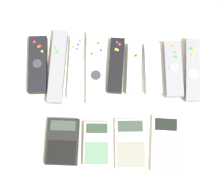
{
  "coord_description": "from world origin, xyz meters",
  "views": [
    {
      "loc": [
        0.0,
        -0.23,
        1.05
      ],
      "look_at": [
        0.0,
        0.03,
        0.01
      ],
      "focal_mm": 60.0,
      "sensor_mm": 36.0,
      "label": 1
    }
  ],
  "objects_px": {
    "remote_6": "(151,69)",
    "calculator_3": "(164,143)",
    "remote_3": "(95,67)",
    "calculator_0": "(61,142)",
    "remote_4": "(115,65)",
    "calculator_1": "(95,143)",
    "remote_5": "(133,69)",
    "remote_7": "(172,69)",
    "remote_0": "(37,65)",
    "remote_1": "(56,67)",
    "remote_8": "(191,70)",
    "remote_2": "(75,67)",
    "calculator_2": "(129,143)"
  },
  "relations": [
    {
      "from": "remote_6",
      "to": "calculator_3",
      "type": "relative_size",
      "value": 0.97
    },
    {
      "from": "remote_3",
      "to": "calculator_0",
      "type": "bearing_deg",
      "value": -113.37
    },
    {
      "from": "remote_4",
      "to": "calculator_1",
      "type": "height_order",
      "value": "remote_4"
    },
    {
      "from": "remote_5",
      "to": "remote_6",
      "type": "xyz_separation_m",
      "value": [
        0.05,
        0.0,
        0.0
      ]
    },
    {
      "from": "remote_7",
      "to": "calculator_1",
      "type": "xyz_separation_m",
      "value": [
        -0.22,
        -0.22,
        -0.0
      ]
    },
    {
      "from": "remote_0",
      "to": "remote_1",
      "type": "xyz_separation_m",
      "value": [
        0.06,
        -0.0,
        0.0
      ]
    },
    {
      "from": "remote_1",
      "to": "remote_5",
      "type": "relative_size",
      "value": 1.46
    },
    {
      "from": "remote_1",
      "to": "calculator_1",
      "type": "xyz_separation_m",
      "value": [
        0.12,
        -0.22,
        -0.0
      ]
    },
    {
      "from": "remote_4",
      "to": "remote_8",
      "type": "height_order",
      "value": "remote_8"
    },
    {
      "from": "remote_0",
      "to": "remote_5",
      "type": "distance_m",
      "value": 0.28
    },
    {
      "from": "remote_3",
      "to": "calculator_0",
      "type": "height_order",
      "value": "remote_3"
    },
    {
      "from": "remote_6",
      "to": "remote_4",
      "type": "bearing_deg",
      "value": 173.06
    },
    {
      "from": "remote_3",
      "to": "remote_7",
      "type": "height_order",
      "value": "remote_7"
    },
    {
      "from": "remote_8",
      "to": "calculator_0",
      "type": "height_order",
      "value": "remote_8"
    },
    {
      "from": "remote_4",
      "to": "remote_5",
      "type": "bearing_deg",
      "value": -8.73
    },
    {
      "from": "calculator_0",
      "to": "remote_0",
      "type": "bearing_deg",
      "value": 111.23
    },
    {
      "from": "remote_2",
      "to": "calculator_1",
      "type": "distance_m",
      "value": 0.23
    },
    {
      "from": "calculator_1",
      "to": "remote_2",
      "type": "bearing_deg",
      "value": 106.02
    },
    {
      "from": "calculator_0",
      "to": "calculator_3",
      "type": "xyz_separation_m",
      "value": [
        0.29,
        0.0,
        -0.0
      ]
    },
    {
      "from": "remote_2",
      "to": "remote_7",
      "type": "distance_m",
      "value": 0.28
    },
    {
      "from": "remote_2",
      "to": "remote_5",
      "type": "xyz_separation_m",
      "value": [
        0.17,
        -0.0,
        0.0
      ]
    },
    {
      "from": "remote_6",
      "to": "calculator_0",
      "type": "height_order",
      "value": "remote_6"
    },
    {
      "from": "remote_1",
      "to": "remote_6",
      "type": "relative_size",
      "value": 1.45
    },
    {
      "from": "remote_0",
      "to": "remote_2",
      "type": "xyz_separation_m",
      "value": [
        0.11,
        -0.0,
        -0.0
      ]
    },
    {
      "from": "remote_6",
      "to": "calculator_0",
      "type": "xyz_separation_m",
      "value": [
        -0.25,
        -0.22,
        -0.0
      ]
    },
    {
      "from": "remote_1",
      "to": "remote_3",
      "type": "bearing_deg",
      "value": 2.0
    },
    {
      "from": "remote_6",
      "to": "calculator_3",
      "type": "bearing_deg",
      "value": -83.6
    },
    {
      "from": "calculator_2",
      "to": "remote_4",
      "type": "bearing_deg",
      "value": 99.11
    },
    {
      "from": "remote_6",
      "to": "remote_2",
      "type": "bearing_deg",
      "value": 177.15
    },
    {
      "from": "remote_6",
      "to": "calculator_2",
      "type": "relative_size",
      "value": 1.08
    },
    {
      "from": "remote_6",
      "to": "remote_8",
      "type": "relative_size",
      "value": 0.8
    },
    {
      "from": "remote_6",
      "to": "calculator_3",
      "type": "distance_m",
      "value": 0.22
    },
    {
      "from": "remote_3",
      "to": "calculator_2",
      "type": "distance_m",
      "value": 0.24
    },
    {
      "from": "remote_2",
      "to": "remote_7",
      "type": "relative_size",
      "value": 1.12
    },
    {
      "from": "calculator_2",
      "to": "remote_5",
      "type": "bearing_deg",
      "value": 85.89
    },
    {
      "from": "remote_4",
      "to": "remote_6",
      "type": "distance_m",
      "value": 0.11
    },
    {
      "from": "remote_1",
      "to": "remote_2",
      "type": "height_order",
      "value": "remote_1"
    },
    {
      "from": "remote_8",
      "to": "calculator_3",
      "type": "height_order",
      "value": "remote_8"
    },
    {
      "from": "remote_2",
      "to": "remote_3",
      "type": "bearing_deg",
      "value": -0.54
    },
    {
      "from": "remote_0",
      "to": "remote_7",
      "type": "bearing_deg",
      "value": -4.07
    },
    {
      "from": "remote_3",
      "to": "remote_5",
      "type": "distance_m",
      "value": 0.11
    },
    {
      "from": "remote_4",
      "to": "calculator_0",
      "type": "xyz_separation_m",
      "value": [
        -0.15,
        -0.23,
        -0.0
      ]
    },
    {
      "from": "remote_2",
      "to": "calculator_3",
      "type": "distance_m",
      "value": 0.34
    },
    {
      "from": "remote_6",
      "to": "calculator_0",
      "type": "bearing_deg",
      "value": -141.6
    },
    {
      "from": "calculator_0",
      "to": "calculator_1",
      "type": "relative_size",
      "value": 1.08
    },
    {
      "from": "remote_0",
      "to": "remote_8",
      "type": "xyz_separation_m",
      "value": [
        0.45,
        -0.01,
        0.0
      ]
    },
    {
      "from": "remote_6",
      "to": "calculator_2",
      "type": "xyz_separation_m",
      "value": [
        -0.06,
        -0.22,
        -0.0
      ]
    },
    {
      "from": "remote_0",
      "to": "calculator_1",
      "type": "height_order",
      "value": "remote_0"
    },
    {
      "from": "remote_8",
      "to": "calculator_0",
      "type": "relative_size",
      "value": 1.46
    },
    {
      "from": "remote_5",
      "to": "calculator_1",
      "type": "height_order",
      "value": "remote_5"
    }
  ]
}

